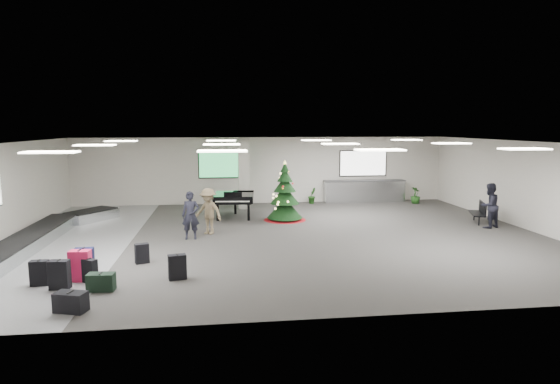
{
  "coord_description": "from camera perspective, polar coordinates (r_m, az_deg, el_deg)",
  "views": [
    {
      "loc": [
        -2.06,
        -15.55,
        3.76
      ],
      "look_at": [
        0.07,
        1.0,
        1.38
      ],
      "focal_mm": 30.0,
      "sensor_mm": 36.0,
      "label": 1
    }
  ],
  "objects": [
    {
      "name": "baggage_carousel",
      "position": [
        16.89,
        -27.25,
        -4.92
      ],
      "size": [
        2.28,
        9.71,
        0.43
      ],
      "color": "silver",
      "rests_on": "ground"
    },
    {
      "name": "traveler_b",
      "position": [
        16.44,
        -8.73,
        -2.34
      ],
      "size": [
        1.2,
        1.05,
        1.61
      ],
      "primitive_type": "imported",
      "rotation": [
        0.0,
        0.0,
        -0.55
      ],
      "color": "#7D6A4D",
      "rests_on": "ground"
    },
    {
      "name": "traveler_a",
      "position": [
        15.81,
        -10.83,
        -2.82
      ],
      "size": [
        0.59,
        0.39,
        1.6
      ],
      "primitive_type": "imported",
      "rotation": [
        0.0,
        0.0,
        -0.01
      ],
      "color": "black",
      "rests_on": "ground"
    },
    {
      "name": "suitcase_1",
      "position": [
        12.29,
        -22.21,
        -8.89
      ],
      "size": [
        0.42,
        0.37,
        0.6
      ],
      "rotation": [
        0.0,
        0.0,
        -0.57
      ],
      "color": "black",
      "rests_on": "ground"
    },
    {
      "name": "room_envelope",
      "position": [
        16.37,
        -1.41,
        3.1
      ],
      "size": [
        18.02,
        14.02,
        3.21
      ],
      "color": "beige",
      "rests_on": "ground"
    },
    {
      "name": "potted_plant_right",
      "position": [
        23.64,
        16.19,
        -0.37
      ],
      "size": [
        0.59,
        0.59,
        0.81
      ],
      "primitive_type": "imported",
      "rotation": [
        0.0,
        0.0,
        1.93
      ],
      "color": "#193912",
      "rests_on": "ground"
    },
    {
      "name": "pink_suitcase",
      "position": [
        12.47,
        -23.17,
        -8.27
      ],
      "size": [
        0.51,
        0.32,
        0.78
      ],
      "rotation": [
        0.0,
        0.0,
        -0.1
      ],
      "color": "#F92058",
      "rests_on": "ground"
    },
    {
      "name": "black_duffel",
      "position": [
        10.64,
        -24.14,
        -12.14
      ],
      "size": [
        0.7,
        0.51,
        0.43
      ],
      "rotation": [
        0.0,
        0.0,
        -0.3
      ],
      "color": "black",
      "rests_on": "ground"
    },
    {
      "name": "suitcase_7",
      "position": [
        11.9,
        -12.41,
        -8.92
      ],
      "size": [
        0.47,
        0.32,
        0.64
      ],
      "rotation": [
        0.0,
        0.0,
        0.23
      ],
      "color": "black",
      "rests_on": "ground"
    },
    {
      "name": "green_duffel",
      "position": [
        11.65,
        -20.98,
        -10.21
      ],
      "size": [
        0.63,
        0.35,
        0.42
      ],
      "rotation": [
        0.0,
        0.0,
        -0.08
      ],
      "color": "black",
      "rests_on": "ground"
    },
    {
      "name": "navy_suitcase",
      "position": [
        12.91,
        -22.74,
        -7.84
      ],
      "size": [
        0.47,
        0.29,
        0.72
      ],
      "rotation": [
        0.0,
        0.0,
        0.06
      ],
      "color": "black",
      "rests_on": "ground"
    },
    {
      "name": "christmas_tree",
      "position": [
        18.67,
        0.59,
        -0.93
      ],
      "size": [
        1.69,
        1.69,
        2.41
      ],
      "color": "maroon",
      "rests_on": "ground"
    },
    {
      "name": "suitcase_5",
      "position": [
        12.56,
        -27.26,
        -8.78
      ],
      "size": [
        0.41,
        0.23,
        0.63
      ],
      "rotation": [
        0.0,
        0.0,
        0.01
      ],
      "color": "black",
      "rests_on": "ground"
    },
    {
      "name": "suitcase_3",
      "position": [
        13.5,
        -16.48,
        -7.19
      ],
      "size": [
        0.41,
        0.32,
        0.57
      ],
      "rotation": [
        0.0,
        0.0,
        0.37
      ],
      "color": "black",
      "rests_on": "ground"
    },
    {
      "name": "suitcase_0",
      "position": [
        12.08,
        -25.28,
        -9.11
      ],
      "size": [
        0.46,
        0.28,
        0.7
      ],
      "rotation": [
        0.0,
        0.0,
        -0.09
      ],
      "color": "black",
      "rests_on": "ground"
    },
    {
      "name": "potted_plant_left",
      "position": [
        22.73,
        3.91,
        -0.44
      ],
      "size": [
        0.51,
        0.54,
        0.78
      ],
      "primitive_type": "imported",
      "rotation": [
        0.0,
        0.0,
        1.05
      ],
      "color": "#193912",
      "rests_on": "ground"
    },
    {
      "name": "ground",
      "position": [
        16.13,
        0.22,
        -5.37
      ],
      "size": [
        18.0,
        18.0,
        0.0
      ],
      "primitive_type": "plane",
      "color": "#373432",
      "rests_on": "ground"
    },
    {
      "name": "service_counter",
      "position": [
        23.52,
        10.22,
        0.12
      ],
      "size": [
        4.05,
        0.65,
        1.08
      ],
      "color": "silver",
      "rests_on": "ground"
    },
    {
      "name": "traveler_bench",
      "position": [
        18.87,
        24.15,
        -1.53
      ],
      "size": [
        0.98,
        0.88,
        1.67
      ],
      "primitive_type": "imported",
      "rotation": [
        0.0,
        0.0,
        3.5
      ],
      "color": "black",
      "rests_on": "ground"
    },
    {
      "name": "bench",
      "position": [
        19.78,
        23.1,
        -2.13
      ],
      "size": [
        0.88,
        1.38,
        0.83
      ],
      "rotation": [
        0.0,
        0.0,
        -0.35
      ],
      "color": "black",
      "rests_on": "ground"
    },
    {
      "name": "grand_piano",
      "position": [
        19.26,
        -5.63,
        -0.69
      ],
      "size": [
        1.75,
        2.16,
        1.16
      ],
      "rotation": [
        0.0,
        0.0,
        -0.09
      ],
      "color": "black",
      "rests_on": "ground"
    }
  ]
}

